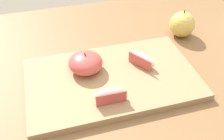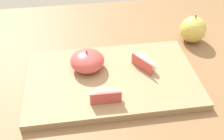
{
  "view_description": "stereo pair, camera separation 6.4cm",
  "coord_description": "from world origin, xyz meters",
  "px_view_note": "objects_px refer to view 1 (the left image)",
  "views": [
    {
      "loc": [
        -0.15,
        -0.51,
        1.2
      ],
      "look_at": [
        -0.02,
        -0.04,
        0.78
      ],
      "focal_mm": 42.37,
      "sensor_mm": 36.0,
      "label": 1
    },
    {
      "loc": [
        -0.09,
        -0.53,
        1.2
      ],
      "look_at": [
        -0.02,
        -0.04,
        0.78
      ],
      "focal_mm": 42.37,
      "sensor_mm": 36.0,
      "label": 2
    }
  ],
  "objects_px": {
    "apple_half_skin_up": "(86,63)",
    "apple_wedge_back": "(110,95)",
    "whole_apple_golden": "(182,24)",
    "cutting_board": "(112,79)",
    "apple_wedge_near_knife": "(142,60)"
  },
  "relations": [
    {
      "from": "apple_wedge_back",
      "to": "whole_apple_golden",
      "type": "distance_m",
      "value": 0.37
    },
    {
      "from": "apple_half_skin_up",
      "to": "whole_apple_golden",
      "type": "height_order",
      "value": "whole_apple_golden"
    },
    {
      "from": "apple_half_skin_up",
      "to": "apple_wedge_back",
      "type": "relative_size",
      "value": 1.17
    },
    {
      "from": "apple_half_skin_up",
      "to": "apple_wedge_back",
      "type": "height_order",
      "value": "apple_half_skin_up"
    },
    {
      "from": "cutting_board",
      "to": "apple_half_skin_up",
      "type": "relative_size",
      "value": 4.9
    },
    {
      "from": "apple_half_skin_up",
      "to": "apple_wedge_near_knife",
      "type": "xyz_separation_m",
      "value": [
        0.15,
        -0.02,
        -0.01
      ]
    },
    {
      "from": "apple_half_skin_up",
      "to": "whole_apple_golden",
      "type": "relative_size",
      "value": 1.0
    },
    {
      "from": "cutting_board",
      "to": "apple_wedge_near_knife",
      "type": "height_order",
      "value": "apple_wedge_near_knife"
    },
    {
      "from": "apple_wedge_near_knife",
      "to": "whole_apple_golden",
      "type": "xyz_separation_m",
      "value": [
        0.18,
        0.13,
        0.0
      ]
    },
    {
      "from": "whole_apple_golden",
      "to": "apple_half_skin_up",
      "type": "bearing_deg",
      "value": -161.46
    },
    {
      "from": "apple_half_skin_up",
      "to": "cutting_board",
      "type": "bearing_deg",
      "value": -35.34
    },
    {
      "from": "cutting_board",
      "to": "apple_wedge_near_knife",
      "type": "relative_size",
      "value": 5.67
    },
    {
      "from": "apple_wedge_back",
      "to": "whole_apple_golden",
      "type": "xyz_separation_m",
      "value": [
        0.29,
        0.23,
        0.0
      ]
    },
    {
      "from": "apple_half_skin_up",
      "to": "apple_wedge_back",
      "type": "xyz_separation_m",
      "value": [
        0.03,
        -0.12,
        -0.01
      ]
    },
    {
      "from": "apple_half_skin_up",
      "to": "apple_wedge_back",
      "type": "distance_m",
      "value": 0.12
    }
  ]
}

